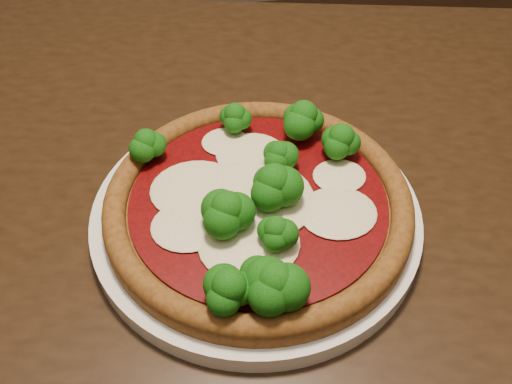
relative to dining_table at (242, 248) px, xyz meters
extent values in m
cube|color=black|center=(0.00, 0.00, 0.08)|extent=(1.43, 0.98, 0.04)
cylinder|color=white|center=(0.01, -0.05, 0.11)|extent=(0.29, 0.29, 0.02)
cylinder|color=brown|center=(0.01, -0.05, 0.12)|extent=(0.27, 0.27, 0.01)
torus|color=brown|center=(0.01, -0.05, 0.13)|extent=(0.27, 0.27, 0.02)
cylinder|color=#5F0405|center=(0.01, -0.05, 0.13)|extent=(0.23, 0.23, 0.00)
ellipsoid|color=beige|center=(0.09, -0.04, 0.13)|extent=(0.05, 0.04, 0.00)
ellipsoid|color=beige|center=(-0.01, 0.03, 0.13)|extent=(0.05, 0.04, 0.00)
ellipsoid|color=beige|center=(0.01, 0.00, 0.13)|extent=(0.07, 0.06, 0.01)
ellipsoid|color=beige|center=(0.07, -0.08, 0.13)|extent=(0.07, 0.06, 0.01)
ellipsoid|color=beige|center=(-0.05, -0.07, 0.13)|extent=(0.06, 0.06, 0.01)
ellipsoid|color=beige|center=(0.00, -0.05, 0.13)|extent=(0.12, 0.10, 0.01)
ellipsoid|color=beige|center=(-0.04, -0.03, 0.13)|extent=(0.08, 0.07, 0.01)
ellipsoid|color=beige|center=(-0.01, -0.10, 0.13)|extent=(0.08, 0.08, 0.01)
ellipsoid|color=#197412|center=(0.02, -0.06, 0.16)|extent=(0.05, 0.05, 0.04)
ellipsoid|color=#197412|center=(-0.02, -0.08, 0.16)|extent=(0.05, 0.05, 0.04)
ellipsoid|color=#197412|center=(-0.08, 0.01, 0.15)|extent=(0.04, 0.04, 0.03)
ellipsoid|color=#197412|center=(0.06, 0.02, 0.16)|extent=(0.05, 0.05, 0.04)
ellipsoid|color=#197412|center=(0.03, -0.02, 0.15)|extent=(0.04, 0.04, 0.03)
ellipsoid|color=#197412|center=(0.00, 0.04, 0.15)|extent=(0.04, 0.04, 0.03)
ellipsoid|color=#197412|center=(0.00, -0.15, 0.16)|extent=(0.04, 0.04, 0.04)
ellipsoid|color=#197412|center=(0.00, -0.16, 0.16)|extent=(0.05, 0.05, 0.04)
ellipsoid|color=#197412|center=(0.01, -0.11, 0.15)|extent=(0.04, 0.04, 0.03)
ellipsoid|color=#197412|center=(-0.03, -0.16, 0.16)|extent=(0.05, 0.05, 0.04)
ellipsoid|color=#197412|center=(0.09, -0.01, 0.15)|extent=(0.04, 0.04, 0.04)
camera|label=1|loc=(-0.05, -0.39, 0.50)|focal=40.00mm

